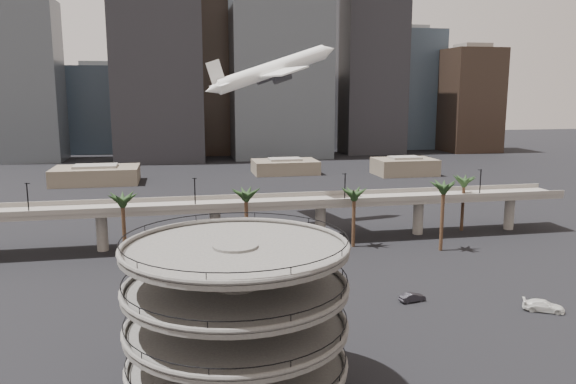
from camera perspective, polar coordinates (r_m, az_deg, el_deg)
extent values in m
plane|color=black|center=(66.80, 6.18, -17.37)|extent=(700.00, 700.00, 0.00)
cylinder|color=#4E4B49|center=(57.35, -5.23, -13.33)|extent=(4.40, 4.40, 16.50)
cylinder|color=#4E4B49|center=(59.17, -5.16, -17.09)|extent=(22.00, 22.00, 0.45)
torus|color=#4E4B49|center=(58.95, -5.17, -16.68)|extent=(22.20, 22.20, 0.50)
torus|color=black|center=(58.59, -5.18, -15.98)|extent=(21.80, 21.80, 0.10)
cylinder|color=#4E4B49|center=(57.44, -5.23, -13.54)|extent=(22.00, 22.00, 0.45)
torus|color=#4E4B49|center=(57.25, -5.24, -13.11)|extent=(22.20, 22.20, 0.50)
torus|color=black|center=(56.94, -5.25, -12.37)|extent=(21.80, 21.80, 0.10)
cylinder|color=#4E4B49|center=(55.95, -5.30, -9.79)|extent=(22.00, 22.00, 0.45)
torus|color=#4E4B49|center=(55.79, -5.30, -9.33)|extent=(22.20, 22.20, 0.50)
torus|color=black|center=(55.53, -5.32, -8.55)|extent=(21.80, 21.80, 0.10)
cylinder|color=#4E4B49|center=(54.71, -5.37, -5.85)|extent=(22.00, 22.00, 0.45)
torus|color=#4E4B49|center=(54.58, -5.37, -5.37)|extent=(22.20, 22.20, 0.50)
torus|color=black|center=(54.37, -5.39, -4.56)|extent=(21.80, 21.80, 0.10)
cube|color=gray|center=(115.10, -1.98, -1.22)|extent=(130.00, 9.00, 0.90)
cube|color=gray|center=(110.58, -1.60, -1.22)|extent=(130.00, 0.30, 1.00)
cube|color=gray|center=(119.29, -2.33, -0.38)|extent=(130.00, 0.30, 1.00)
cylinder|color=gray|center=(115.50, -18.37, -3.85)|extent=(2.20, 2.20, 8.00)
cylinder|color=gray|center=(114.79, -7.40, -3.48)|extent=(2.20, 2.20, 8.00)
cylinder|color=gray|center=(118.25, 3.31, -3.01)|extent=(2.20, 2.20, 8.00)
cylinder|color=gray|center=(125.53, 13.08, -2.48)|extent=(2.20, 2.20, 8.00)
cylinder|color=gray|center=(136.01, 21.56, -1.96)|extent=(2.20, 2.20, 8.00)
cylinder|color=black|center=(112.26, -24.92, -0.66)|extent=(0.24, 0.24, 6.00)
cylinder|color=black|center=(109.10, -9.44, -0.12)|extent=(0.24, 0.24, 6.00)
cylinder|color=black|center=(114.02, 5.80, 0.41)|extent=(0.24, 0.24, 6.00)
cylinder|color=black|center=(126.10, 18.95, 0.85)|extent=(0.24, 0.24, 6.00)
cylinder|color=#4C3220|center=(104.06, -4.24, -3.57)|extent=(0.70, 0.70, 12.15)
ellipsoid|color=#1C3217|center=(102.71, -4.29, -0.06)|extent=(4.40, 4.40, 2.00)
cylinder|color=#4C3220|center=(112.73, 6.68, -2.89)|extent=(0.70, 0.70, 10.80)
ellipsoid|color=#1C3217|center=(111.56, 6.74, 0.02)|extent=(4.40, 4.40, 2.00)
cylinder|color=#4C3220|center=(113.14, 15.38, -2.67)|extent=(0.70, 0.70, 12.60)
ellipsoid|color=#1C3217|center=(111.88, 15.54, 0.67)|extent=(4.40, 4.40, 2.00)
cylinder|color=#4C3220|center=(130.90, 17.33, -1.34)|extent=(0.70, 0.70, 11.25)
ellipsoid|color=#1C3217|center=(129.87, 17.47, 1.26)|extent=(4.40, 4.40, 2.00)
cylinder|color=#4C3220|center=(105.77, -16.31, -3.86)|extent=(0.70, 0.70, 11.70)
ellipsoid|color=#1C3217|center=(104.47, -16.49, -0.54)|extent=(4.40, 4.40, 2.00)
cube|color=brown|center=(200.10, -18.91, 1.62)|extent=(28.00, 18.00, 5.50)
cube|color=gray|center=(199.68, -18.96, 2.52)|extent=(14.00, 9.00, 0.80)
cube|color=brown|center=(212.12, -0.30, 2.57)|extent=(24.00, 16.00, 5.00)
cube|color=gray|center=(211.75, -0.30, 3.35)|extent=(12.00, 8.00, 0.80)
cube|color=brown|center=(213.25, 11.76, 2.53)|extent=(22.00, 15.00, 6.00)
cube|color=gray|center=(212.83, 11.79, 3.44)|extent=(11.00, 7.50, 0.80)
cube|color=#464C52|center=(273.38, -24.81, 10.14)|extent=(26.00, 24.00, 69.48)
cube|color=#33414F|center=(303.68, -18.48, 7.95)|extent=(30.00, 30.00, 42.75)
cube|color=gray|center=(303.80, -18.72, 12.20)|extent=(16.50, 16.50, 2.40)
cube|color=black|center=(257.02, -13.22, 14.04)|extent=(38.00, 30.00, 97.98)
cube|color=black|center=(282.41, -6.77, 12.06)|extent=(28.00, 26.00, 80.16)
cube|color=#464C52|center=(266.68, -0.91, 15.12)|extent=(45.00, 32.00, 106.89)
cube|color=gray|center=(305.48, 2.56, 7.97)|extent=(24.00, 24.00, 37.41)
cube|color=gray|center=(305.33, 2.59, 11.71)|extent=(13.20, 13.20, 2.40)
cube|color=black|center=(288.12, 8.38, 12.43)|extent=(30.00, 28.00, 84.62)
cube|color=#33414F|center=(316.33, 11.77, 10.11)|extent=(34.00, 30.00, 62.35)
cube|color=gray|center=(318.01, 11.99, 15.95)|extent=(18.70, 16.50, 2.40)
cube|color=black|center=(304.86, 17.97, 8.82)|extent=(26.00, 26.00, 51.66)
cube|color=gray|center=(305.61, 18.26, 13.89)|extent=(14.30, 14.30, 2.40)
cube|color=gray|center=(318.69, -4.85, 7.72)|extent=(22.00, 22.00, 33.85)
cube|color=gray|center=(318.41, -4.90, 10.98)|extent=(12.10, 12.10, 2.40)
cylinder|color=white|center=(129.74, -1.59, 12.37)|extent=(26.72, 8.99, 11.43)
cone|color=white|center=(135.90, 4.11, 14.16)|extent=(4.87, 4.27, 4.30)
cone|color=white|center=(125.04, -7.70, 10.29)|extent=(4.68, 3.87, 3.94)
cube|color=white|center=(129.43, -1.90, 12.00)|extent=(11.97, 29.36, 2.21)
cube|color=white|center=(125.53, -6.95, 10.74)|extent=(4.24, 9.84, 0.93)
cube|color=white|center=(125.34, -7.34, 11.90)|extent=(4.49, 1.28, 5.95)
cylinder|color=#29292E|center=(134.62, -2.39, 11.45)|extent=(4.72, 2.81, 3.05)
cylinder|color=#29292E|center=(124.86, -0.61, 11.55)|extent=(4.72, 2.81, 3.05)
imported|color=maroon|center=(78.16, 0.77, -12.40)|extent=(5.03, 3.75, 1.59)
imported|color=black|center=(86.76, 12.51, -10.40)|extent=(4.20, 2.12, 1.32)
imported|color=silver|center=(89.03, 24.52, -10.47)|extent=(5.93, 4.61, 1.60)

